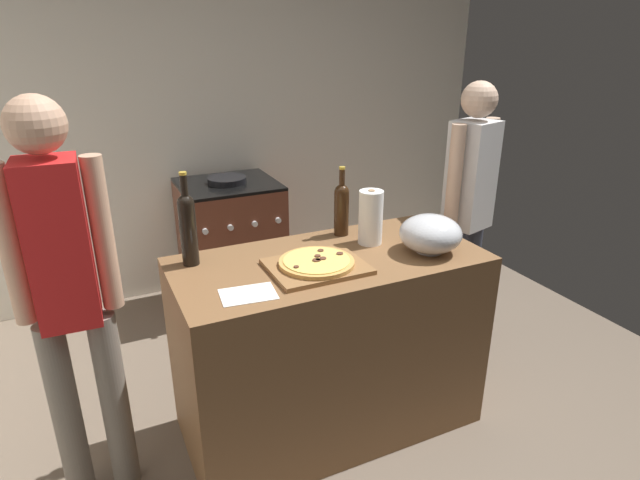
{
  "coord_description": "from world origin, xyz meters",
  "views": [
    {
      "loc": [
        -0.98,
        -1.2,
        1.83
      ],
      "look_at": [
        -0.03,
        0.82,
        0.94
      ],
      "focal_mm": 29.71,
      "sensor_mm": 36.0,
      "label": 1
    }
  ],
  "objects": [
    {
      "name": "wine_bottle_clear",
      "position": [
        0.15,
        0.96,
        1.03
      ],
      "size": [
        0.07,
        0.07,
        0.34
      ],
      "color": "#331E0F",
      "rests_on": "counter"
    },
    {
      "name": "kitchen_wall_rear",
      "position": [
        0.0,
        2.59,
        1.3
      ],
      "size": [
        4.25,
        0.1,
        2.6
      ],
      "primitive_type": "cube",
      "color": "silver",
      "rests_on": "ground_plane"
    },
    {
      "name": "cutting_board",
      "position": [
        -0.13,
        0.65,
        0.9
      ],
      "size": [
        0.4,
        0.32,
        0.02
      ],
      "primitive_type": "cube",
      "color": "olive",
      "rests_on": "counter"
    },
    {
      "name": "wine_bottle_dark",
      "position": [
        -0.59,
        0.92,
        1.07
      ],
      "size": [
        0.07,
        0.07,
        0.41
      ],
      "color": "black",
      "rests_on": "counter"
    },
    {
      "name": "recipe_sheet",
      "position": [
        -0.46,
        0.54,
        0.89
      ],
      "size": [
        0.23,
        0.17,
        0.0
      ],
      "primitive_type": "cube",
      "rotation": [
        0.0,
        0.0,
        -0.11
      ],
      "color": "white",
      "rests_on": "counter"
    },
    {
      "name": "person_in_red",
      "position": [
        0.98,
        1.01,
        0.91
      ],
      "size": [
        0.38,
        0.25,
        1.59
      ],
      "color": "#383D4C",
      "rests_on": "ground_plane"
    },
    {
      "name": "mixing_bowl",
      "position": [
        0.42,
        0.6,
        0.98
      ],
      "size": [
        0.28,
        0.28,
        0.17
      ],
      "color": "#B2B2B7",
      "rests_on": "counter"
    },
    {
      "name": "person_in_stripes",
      "position": [
        -1.08,
        0.76,
        0.94
      ],
      "size": [
        0.37,
        0.21,
        1.64
      ],
      "color": "slate",
      "rests_on": "ground_plane"
    },
    {
      "name": "paper_towel_roll",
      "position": [
        0.22,
        0.8,
        1.02
      ],
      "size": [
        0.11,
        0.11,
        0.26
      ],
      "color": "white",
      "rests_on": "counter"
    },
    {
      "name": "stove",
      "position": [
        -0.07,
        2.19,
        0.44
      ],
      "size": [
        0.65,
        0.61,
        0.91
      ],
      "color": "brown",
      "rests_on": "ground_plane"
    },
    {
      "name": "counter",
      "position": [
        -0.03,
        0.72,
        0.45
      ],
      "size": [
        1.38,
        0.66,
        0.89
      ],
      "primitive_type": "cube",
      "color": "brown",
      "rests_on": "ground_plane"
    },
    {
      "name": "pizza",
      "position": [
        -0.13,
        0.65,
        0.92
      ],
      "size": [
        0.32,
        0.32,
        0.03
      ],
      "color": "tan",
      "rests_on": "cutting_board"
    },
    {
      "name": "ground_plane",
      "position": [
        0.0,
        1.27,
        -0.01
      ],
      "size": [
        4.25,
        3.14,
        0.02
      ],
      "primitive_type": "cube",
      "color": "#6B5B4C"
    }
  ]
}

